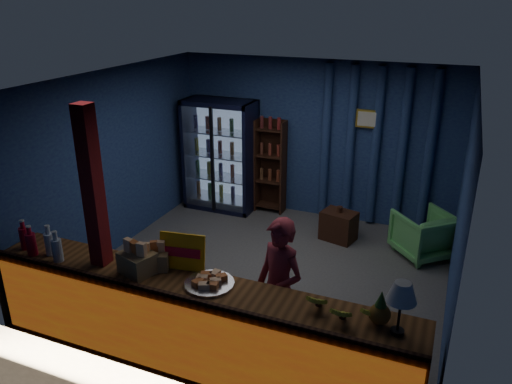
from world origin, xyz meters
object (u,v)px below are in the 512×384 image
table_lamp (402,294)px  pastry_tray (209,282)px  green_chair (424,234)px  shopkeeper (279,289)px

table_lamp → pastry_tray: bearing=177.8°
pastry_tray → table_lamp: bearing=-2.2°
green_chair → table_lamp: bearing=48.3°
green_chair → pastry_tray: pastry_tray is taller
shopkeeper → green_chair: 3.02m
green_chair → pastry_tray: bearing=19.7°
shopkeeper → green_chair: shopkeeper is taller
green_chair → table_lamp: 3.43m
shopkeeper → table_lamp: 1.44m
green_chair → table_lamp: (0.01, -3.28, 0.99)m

